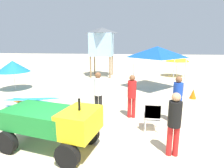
{
  "coord_description": "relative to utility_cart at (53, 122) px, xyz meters",
  "views": [
    {
      "loc": [
        1.6,
        -3.69,
        2.82
      ],
      "look_at": [
        0.83,
        3.14,
        1.24
      ],
      "focal_mm": 29.46,
      "sensor_mm": 36.0,
      "label": 1
    }
  ],
  "objects": [
    {
      "name": "ground",
      "position": [
        0.44,
        -0.56,
        -0.78
      ],
      "size": [
        80.0,
        80.0,
        0.0
      ],
      "primitive_type": "plane",
      "color": "beige"
    },
    {
      "name": "traffic_cone_near",
      "position": [
        5.13,
        5.12,
        -0.54
      ],
      "size": [
        0.34,
        0.34,
        0.49
      ],
      "primitive_type": "cone",
      "color": "orange",
      "rests_on": "ground"
    },
    {
      "name": "popup_canopy",
      "position": [
        3.46,
        6.97,
        1.46
      ],
      "size": [
        2.72,
        2.72,
        2.57
      ],
      "color": "#B2B2B7",
      "rests_on": "ground"
    },
    {
      "name": "stacked_plastic_chairs",
      "position": [
        2.7,
        1.29,
        -0.18
      ],
      "size": [
        0.48,
        0.48,
        1.02
      ],
      "color": "white",
      "rests_on": "ground"
    },
    {
      "name": "lifeguard_tower",
      "position": [
        -0.51,
        10.83,
        2.06
      ],
      "size": [
        1.98,
        1.98,
        3.96
      ],
      "color": "olive",
      "rests_on": "ground"
    },
    {
      "name": "lifeguard_near_right",
      "position": [
        3.09,
        0.06,
        0.16
      ],
      "size": [
        0.32,
        0.32,
        1.65
      ],
      "color": "red",
      "rests_on": "ground"
    },
    {
      "name": "lifeguard_near_left",
      "position": [
        2.04,
        2.37,
        0.16
      ],
      "size": [
        0.32,
        0.32,
        1.65
      ],
      "color": "red",
      "rests_on": "ground"
    },
    {
      "name": "beach_umbrella_mid",
      "position": [
        5.67,
        11.34,
        0.81
      ],
      "size": [
        1.89,
        1.89,
        1.93
      ],
      "color": "beige",
      "rests_on": "ground"
    },
    {
      "name": "utility_cart",
      "position": [
        0.0,
        0.0,
        0.0
      ],
      "size": [
        2.75,
        1.77,
        1.5
      ],
      "color": "#197A2D",
      "rests_on": "ground"
    },
    {
      "name": "surfboard_pile",
      "position": [
        -2.18,
        2.79,
        -0.54
      ],
      "size": [
        2.7,
        0.84,
        0.48
      ],
      "color": "white",
      "rests_on": "ground"
    },
    {
      "name": "lifeguard_far_right",
      "position": [
        0.76,
        2.43,
        0.21
      ],
      "size": [
        0.32,
        0.32,
        1.72
      ],
      "color": "black",
      "rests_on": "ground"
    },
    {
      "name": "lifeguard_near_center",
      "position": [
        3.6,
        2.02,
        0.19
      ],
      "size": [
        0.32,
        0.32,
        1.7
      ],
      "color": "red",
      "rests_on": "ground"
    },
    {
      "name": "beach_umbrella_left",
      "position": [
        -4.96,
        5.77,
        0.64
      ],
      "size": [
        1.91,
        1.91,
        1.76
      ],
      "color": "beige",
      "rests_on": "ground"
    }
  ]
}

